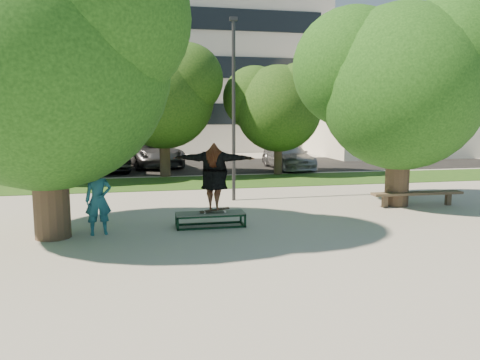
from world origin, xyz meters
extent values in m
plane|color=gray|center=(0.00, 0.00, 0.00)|extent=(120.00, 120.00, 0.00)
cube|color=#194012|center=(1.00, 9.50, 0.01)|extent=(30.00, 4.00, 0.02)
cube|color=black|center=(0.00, 16.00, 0.01)|extent=(40.00, 8.00, 0.01)
cylinder|color=#38281E|center=(-4.20, 1.00, 1.60)|extent=(0.84, 0.84, 3.20)
sphere|color=#13370F|center=(-4.20, 1.00, 4.07)|extent=(5.80, 5.80, 5.80)
sphere|color=#13370F|center=(-2.90, 0.42, 5.08)|extent=(4.06, 4.06, 4.06)
cylinder|color=#38281E|center=(6.00, 3.00, 1.50)|extent=(0.76, 0.76, 3.00)
sphere|color=#13370F|center=(6.00, 3.00, 3.78)|extent=(5.20, 5.20, 5.20)
sphere|color=#13370F|center=(4.70, 3.78, 4.43)|extent=(3.90, 3.90, 3.90)
sphere|color=#13370F|center=(7.17, 2.48, 4.69)|extent=(3.64, 3.64, 3.64)
cylinder|color=#38281E|center=(-6.50, 11.00, 1.40)|extent=(0.44, 0.44, 2.80)
sphere|color=black|center=(-6.50, 11.00, 3.46)|extent=(4.40, 4.40, 4.40)
sphere|color=black|center=(-7.60, 11.66, 4.01)|extent=(3.30, 3.30, 3.30)
sphere|color=black|center=(-5.51, 10.56, 4.23)|extent=(3.08, 3.08, 3.08)
cylinder|color=#38281E|center=(-1.00, 12.00, 1.50)|extent=(0.50, 0.50, 3.00)
sphere|color=black|center=(-1.00, 12.00, 3.72)|extent=(4.80, 4.80, 4.80)
sphere|color=black|center=(-2.20, 12.72, 4.32)|extent=(3.60, 3.60, 3.60)
sphere|color=black|center=(0.08, 11.52, 4.56)|extent=(3.36, 3.36, 3.36)
cylinder|color=#38281E|center=(4.50, 11.50, 1.30)|extent=(0.40, 0.40, 2.60)
sphere|color=black|center=(4.50, 11.50, 3.23)|extent=(4.20, 4.20, 4.20)
sphere|color=black|center=(3.45, 12.13, 3.75)|extent=(3.15, 3.15, 3.15)
sphere|color=black|center=(5.45, 11.08, 3.96)|extent=(2.94, 2.94, 2.94)
cylinder|color=#2D2D30|center=(1.00, 5.00, 3.00)|extent=(0.12, 0.12, 6.00)
cube|color=#2D2D30|center=(1.00, 5.00, 6.05)|extent=(0.25, 0.15, 0.12)
cube|color=beige|center=(-2.00, 32.00, 8.00)|extent=(30.00, 14.00, 16.00)
cube|color=black|center=(-2.00, 24.94, 3.00)|extent=(27.60, 0.12, 1.60)
cube|color=black|center=(-2.00, 24.94, 6.50)|extent=(27.60, 0.12, 1.60)
cube|color=black|center=(-2.00, 24.94, 10.00)|extent=(27.60, 0.12, 1.60)
cube|color=beige|center=(18.00, 22.00, 4.00)|extent=(15.00, 10.00, 8.00)
cube|color=#475147|center=(-0.35, 1.33, 0.36)|extent=(1.80, 0.60, 0.03)
cylinder|color=white|center=(-0.50, 1.25, 0.40)|extent=(0.06, 0.03, 0.06)
cylinder|color=white|center=(-0.50, 1.41, 0.40)|extent=(0.06, 0.03, 0.06)
cylinder|color=white|center=(0.04, 1.25, 0.40)|extent=(0.06, 0.03, 0.06)
cylinder|color=white|center=(0.04, 1.41, 0.40)|extent=(0.06, 0.03, 0.06)
cube|color=black|center=(-0.23, 1.33, 0.44)|extent=(0.78, 0.20, 0.10)
imported|color=brown|center=(-0.23, 1.33, 1.33)|extent=(2.23, 1.32, 1.76)
imported|color=#1A5465|center=(-3.14, 1.09, 0.87)|extent=(0.70, 0.53, 1.74)
cube|color=brown|center=(5.46, 2.75, 0.20)|extent=(0.16, 0.16, 0.41)
cube|color=brown|center=(7.68, 2.69, 0.20)|extent=(0.16, 0.16, 0.41)
cube|color=brown|center=(6.57, 2.72, 0.43)|extent=(3.05, 0.48, 0.08)
imported|color=#B2B2B7|center=(-5.09, 16.10, 0.77)|extent=(2.67, 4.78, 1.54)
imported|color=black|center=(-3.63, 14.61, 0.72)|extent=(2.10, 4.53, 1.44)
imported|color=#57575C|center=(-1.42, 16.41, 0.79)|extent=(3.58, 6.04, 1.57)
imported|color=#9D9DA1|center=(5.75, 13.84, 0.69)|extent=(2.13, 4.82, 1.38)
camera|label=1|loc=(-2.05, -10.61, 2.92)|focal=35.00mm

